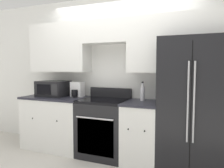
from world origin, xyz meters
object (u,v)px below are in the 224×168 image
at_px(oven_range, 104,127).
at_px(refrigerator, 192,105).
at_px(microwave, 53,88).
at_px(bottle, 142,93).

xyz_separation_m(oven_range, refrigerator, (1.31, 0.04, 0.45)).
height_order(microwave, bottle, bottle).
bearing_deg(refrigerator, oven_range, -178.14).
distance_m(oven_range, bottle, 0.83).
bearing_deg(refrigerator, bottle, 174.61).
relative_size(oven_range, microwave, 2.11).
bearing_deg(oven_range, bottle, 10.42).
bearing_deg(bottle, microwave, -177.84).
xyz_separation_m(oven_range, microwave, (-1.00, 0.05, 0.58)).
height_order(refrigerator, microwave, refrigerator).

